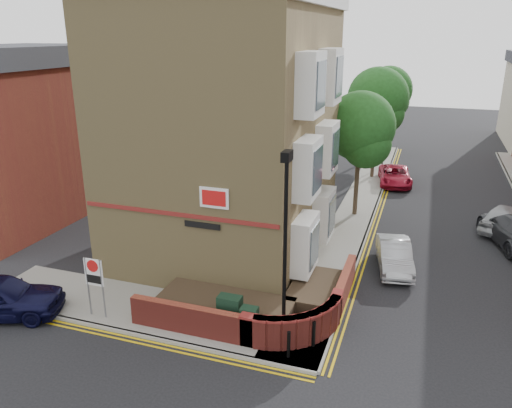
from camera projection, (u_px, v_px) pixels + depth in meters
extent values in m
plane|color=black|center=(224.00, 355.00, 15.71)|extent=(120.00, 120.00, 0.00)
cube|color=gray|center=(151.00, 310.00, 18.12)|extent=(13.00, 3.00, 0.12)
cube|color=gray|center=(359.00, 204.00, 29.37)|extent=(2.00, 32.00, 0.12)
cube|color=gray|center=(128.00, 332.00, 16.78)|extent=(13.00, 0.15, 0.12)
cube|color=gray|center=(377.00, 205.00, 29.06)|extent=(0.15, 32.00, 0.12)
cube|color=gold|center=(124.00, 338.00, 16.57)|extent=(13.00, 0.28, 0.01)
cube|color=gold|center=(381.00, 207.00, 29.00)|extent=(0.28, 32.00, 0.01)
cube|color=#9D8653|center=(228.00, 128.00, 21.95)|extent=(8.00, 10.00, 11.00)
cube|color=maroon|center=(177.00, 214.00, 18.21)|extent=(7.80, 0.06, 0.15)
cube|color=white|center=(214.00, 198.00, 17.48)|extent=(1.10, 0.05, 0.75)
cube|color=black|center=(202.00, 225.00, 17.99)|extent=(1.40, 0.04, 0.22)
cylinder|color=black|center=(285.00, 256.00, 15.27)|extent=(0.12, 0.12, 6.00)
cylinder|color=black|center=(283.00, 330.00, 16.12)|extent=(0.20, 0.20, 0.80)
cube|color=black|center=(287.00, 156.00, 14.24)|extent=(0.25, 0.50, 0.30)
cube|color=black|center=(230.00, 312.00, 16.73)|extent=(0.80, 0.45, 1.20)
cube|color=black|center=(249.00, 323.00, 16.23)|extent=(0.55, 0.40, 1.10)
cylinder|color=black|center=(289.00, 344.00, 15.27)|extent=(0.11, 0.11, 0.90)
cylinder|color=black|center=(314.00, 334.00, 15.79)|extent=(0.11, 0.11, 0.90)
cylinder|color=slate|center=(88.00, 286.00, 17.40)|extent=(0.06, 0.06, 2.20)
cylinder|color=slate|center=(103.00, 289.00, 17.21)|extent=(0.06, 0.06, 2.20)
cube|color=white|center=(94.00, 272.00, 17.11)|extent=(0.72, 0.04, 1.00)
cylinder|color=red|center=(92.00, 266.00, 17.00)|extent=(0.44, 0.02, 0.44)
cube|color=maroon|center=(17.00, 145.00, 26.19)|extent=(6.00, 10.00, 8.00)
cube|color=#292B31|center=(3.00, 56.00, 24.72)|extent=(6.40, 10.40, 1.00)
cylinder|color=#382B1E|center=(357.00, 174.00, 26.82)|extent=(0.24, 0.24, 4.55)
sphere|color=#1B4717|center=(360.00, 126.00, 25.97)|extent=(3.64, 3.64, 3.64)
sphere|color=#1B4717|center=(366.00, 144.00, 25.85)|extent=(2.60, 2.60, 2.60)
sphere|color=#1B4717|center=(355.00, 133.00, 26.57)|extent=(2.86, 2.86, 2.86)
cylinder|color=#382B1E|center=(374.00, 141.00, 33.88)|extent=(0.24, 0.24, 5.04)
sphere|color=#1B4717|center=(378.00, 98.00, 32.94)|extent=(4.03, 4.03, 4.03)
sphere|color=#1B4717|center=(382.00, 113.00, 32.86)|extent=(2.88, 2.88, 2.88)
sphere|color=#1B4717|center=(373.00, 104.00, 33.56)|extent=(3.17, 3.17, 3.17)
cylinder|color=#382B1E|center=(385.00, 123.00, 41.08)|extent=(0.24, 0.24, 4.76)
sphere|color=#1B4717|center=(388.00, 90.00, 40.19)|extent=(3.81, 3.81, 3.81)
sphere|color=#1B4717|center=(392.00, 102.00, 40.09)|extent=(2.72, 2.72, 2.72)
sphere|color=#1B4717|center=(384.00, 95.00, 40.79)|extent=(2.99, 2.99, 2.99)
cylinder|color=black|center=(384.00, 145.00, 36.74)|extent=(0.10, 0.10, 3.20)
imported|color=black|center=(386.00, 117.00, 36.06)|extent=(0.20, 0.16, 1.00)
imported|color=#9C9FA3|center=(395.00, 255.00, 21.25)|extent=(1.94, 3.87, 1.22)
imported|color=maroon|center=(395.00, 175.00, 33.17)|extent=(2.60, 4.53, 1.19)
imported|color=#A1A4A8|center=(507.00, 218.00, 25.28)|extent=(3.23, 4.42, 1.40)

